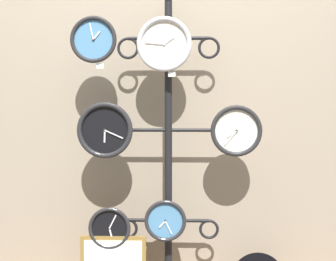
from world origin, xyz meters
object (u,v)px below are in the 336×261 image
at_px(display_stand, 168,187).
at_px(clock_bottom_left, 110,228).
at_px(clock_top_center, 164,44).
at_px(clock_top_left, 94,40).
at_px(clock_middle_right, 236,131).
at_px(clock_bottom_center, 165,221).
at_px(clock_middle_left, 105,130).

bearing_deg(display_stand, clock_bottom_left, -163.89).
distance_m(display_stand, clock_top_center, 0.80).
distance_m(clock_top_left, clock_middle_right, 0.92).
xyz_separation_m(display_stand, clock_middle_right, (0.37, -0.09, 0.33)).
relative_size(clock_bottom_left, clock_bottom_center, 1.02).
height_order(display_stand, clock_top_left, display_stand).
distance_m(clock_middle_left, clock_bottom_center, 0.60).
xyz_separation_m(clock_top_center, clock_bottom_center, (0.01, -0.00, -0.97)).
distance_m(display_stand, clock_middle_right, 0.50).
bearing_deg(clock_top_left, clock_middle_left, 11.03).
bearing_deg(clock_bottom_center, clock_top_left, -177.16).
distance_m(clock_top_left, clock_top_center, 0.38).
distance_m(display_stand, clock_bottom_center, 0.19).
bearing_deg(clock_middle_left, clock_bottom_center, 1.40).
xyz_separation_m(display_stand, clock_bottom_left, (-0.32, -0.09, -0.21)).
xyz_separation_m(clock_middle_left, clock_bottom_center, (0.33, 0.01, -0.50)).
distance_m(display_stand, clock_top_left, 0.92).
xyz_separation_m(clock_middle_left, clock_bottom_left, (0.02, 0.00, -0.54)).
bearing_deg(clock_top_center, clock_top_left, -176.65).
height_order(clock_middle_left, clock_bottom_center, clock_middle_left).
xyz_separation_m(clock_top_left, clock_bottom_center, (0.39, 0.02, -0.99)).
distance_m(display_stand, clock_middle_left, 0.49).
bearing_deg(clock_top_center, clock_bottom_center, -28.36).
relative_size(clock_top_center, clock_bottom_left, 1.28).
bearing_deg(clock_bottom_left, clock_top_center, 1.82).
relative_size(clock_top_left, clock_bottom_center, 1.10).
bearing_deg(clock_bottom_left, clock_middle_left, -175.96).
xyz_separation_m(display_stand, clock_middle_left, (-0.34, -0.09, 0.33)).
relative_size(clock_middle_right, clock_bottom_left, 1.19).
xyz_separation_m(display_stand, clock_top_center, (-0.02, -0.08, 0.80)).
xyz_separation_m(clock_top_center, clock_bottom_left, (-0.30, -0.01, -1.01)).
bearing_deg(display_stand, clock_middle_right, -13.69).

